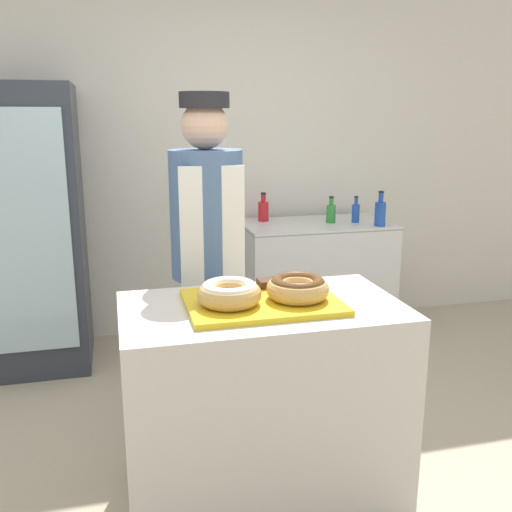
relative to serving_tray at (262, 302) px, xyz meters
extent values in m
plane|color=#B7A88E|center=(0.00, 0.00, -0.90)|extent=(14.00, 14.00, 0.00)
cube|color=silver|center=(0.00, 2.13, 0.45)|extent=(8.00, 0.06, 2.70)
cube|color=beige|center=(0.00, 0.00, -0.45)|extent=(1.14, 0.66, 0.88)
cube|color=yellow|center=(0.00, 0.00, 0.00)|extent=(0.61, 0.45, 0.02)
torus|color=tan|center=(-0.14, -0.03, 0.05)|extent=(0.25, 0.25, 0.08)
torus|color=white|center=(-0.14, -0.03, 0.08)|extent=(0.22, 0.22, 0.05)
torus|color=tan|center=(0.14, -0.03, 0.05)|extent=(0.25, 0.25, 0.08)
torus|color=brown|center=(0.14, -0.03, 0.08)|extent=(0.22, 0.22, 0.05)
cube|color=#382111|center=(-0.07, 0.16, 0.03)|extent=(0.08, 0.08, 0.03)
cube|color=#382111|center=(0.07, 0.16, 0.03)|extent=(0.08, 0.08, 0.03)
cylinder|color=#4C4C51|center=(-0.12, 0.63, -0.48)|extent=(0.26, 0.26, 0.84)
cylinder|color=#4C6B99|center=(-0.12, 0.63, 0.26)|extent=(0.36, 0.36, 0.63)
cube|color=white|center=(-0.12, 0.47, -0.15)|extent=(0.31, 0.02, 1.32)
sphere|color=beige|center=(-0.12, 0.63, 0.69)|extent=(0.23, 0.23, 0.23)
cylinder|color=#232328|center=(-0.12, 0.63, 0.80)|extent=(0.24, 0.24, 0.07)
cube|color=#333842|center=(-1.06, 1.74, 0.01)|extent=(0.61, 0.66, 1.82)
cube|color=silver|center=(-1.06, 1.40, 0.05)|extent=(0.50, 0.02, 1.46)
cube|color=silver|center=(0.87, 1.74, -0.46)|extent=(1.07, 0.61, 0.87)
cube|color=gray|center=(0.87, 1.74, -0.05)|extent=(1.07, 0.61, 0.01)
cylinder|color=red|center=(0.51, 1.90, 0.04)|extent=(0.08, 0.08, 0.14)
cylinder|color=red|center=(0.51, 1.90, 0.14)|extent=(0.04, 0.04, 0.06)
cylinder|color=black|center=(0.51, 1.90, 0.18)|extent=(0.04, 0.04, 0.01)
cylinder|color=#1E4CB2|center=(1.26, 1.52, 0.06)|extent=(0.08, 0.08, 0.17)
cylinder|color=#1E4CB2|center=(1.26, 1.52, 0.17)|extent=(0.03, 0.03, 0.07)
cylinder|color=black|center=(1.26, 1.52, 0.21)|extent=(0.04, 0.04, 0.01)
cylinder|color=#1E4CB2|center=(1.15, 1.68, 0.04)|extent=(0.06, 0.06, 0.13)
cylinder|color=#1E4CB2|center=(1.15, 1.68, 0.13)|extent=(0.03, 0.03, 0.05)
cylinder|color=black|center=(1.15, 1.68, 0.16)|extent=(0.03, 0.03, 0.01)
cylinder|color=#2D8C38|center=(0.97, 1.71, 0.04)|extent=(0.07, 0.07, 0.13)
cylinder|color=#2D8C38|center=(0.97, 1.71, 0.13)|extent=(0.03, 0.03, 0.05)
cylinder|color=black|center=(0.97, 1.71, 0.16)|extent=(0.03, 0.03, 0.01)
camera|label=1|loc=(-0.56, -2.11, 0.73)|focal=40.00mm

